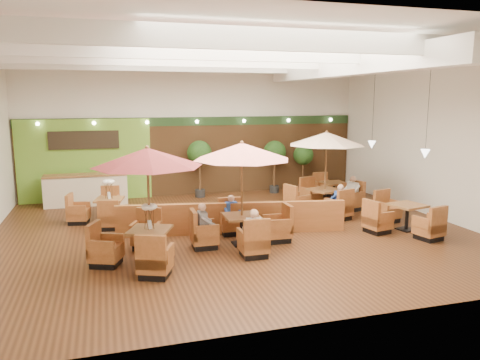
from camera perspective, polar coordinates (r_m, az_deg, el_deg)
name	(u,v)px	position (r m, az deg, el deg)	size (l,w,h in m)	color
room	(232,110)	(14.87, -0.98, 8.56)	(14.04, 14.00, 5.52)	#381E0F
service_counter	(86,190)	(18.55, -18.24, -1.14)	(3.00, 0.75, 1.18)	beige
booth_divider	(232,218)	(13.92, -0.94, -4.69)	(6.81, 0.18, 0.94)	brown
table_0	(145,180)	(11.45, -11.52, -0.03)	(2.85, 3.02, 2.88)	brown
table_1	(242,175)	(12.60, 0.23, 0.56)	(2.81, 2.81, 2.87)	brown
table_2	(326,158)	(16.55, 10.44, 2.69)	(2.97, 2.97, 2.89)	brown
table_3	(102,208)	(15.88, -16.53, -3.33)	(1.86, 2.69, 1.55)	brown
table_4	(398,219)	(15.03, 18.76, -4.48)	(1.97, 2.85, 1.02)	brown
table_5	(334,192)	(18.64, 11.35, -1.45)	(0.89, 2.58, 0.97)	brown
topiary_0	(200,155)	(18.92, -4.96, 3.03)	(1.00, 1.00, 2.31)	black
topiary_1	(275,154)	(19.81, 4.25, 3.17)	(0.96, 0.96, 2.23)	black
topiary_2	(303,157)	(20.33, 7.72, 2.83)	(0.87, 0.87, 2.02)	black
diner_0	(254,228)	(11.87, 1.68, -5.85)	(0.42, 0.35, 0.80)	silver
diner_1	(232,210)	(13.83, -1.02, -3.69)	(0.36, 0.30, 0.72)	#264CA8
diner_2	(204,221)	(12.59, -4.39, -4.98)	(0.30, 0.38, 0.78)	slate
diner_3	(339,198)	(15.83, 12.02, -2.14)	(0.38, 0.33, 0.73)	#264CA8
diner_4	(352,190)	(17.24, 13.46, -1.14)	(0.39, 0.43, 0.79)	silver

